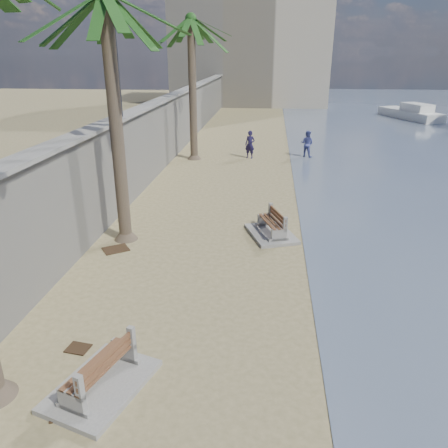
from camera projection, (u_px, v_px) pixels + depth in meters
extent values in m
cube|color=gray|center=(167.00, 130.00, 25.30)|extent=(0.45, 70.00, 3.50)
cube|color=gray|center=(166.00, 98.00, 24.63)|extent=(0.80, 70.00, 0.12)
cube|color=#B7AA93|center=(251.00, 43.00, 52.64)|extent=(18.00, 12.00, 14.00)
cube|color=gray|center=(102.00, 386.00, 8.32)|extent=(1.98, 2.41, 0.11)
cube|color=gray|center=(271.00, 234.00, 15.26)|extent=(1.98, 2.37, 0.11)
cylinder|color=brown|center=(116.00, 129.00, 13.60)|extent=(0.42, 0.42, 7.47)
cylinder|color=brown|center=(193.00, 93.00, 24.76)|extent=(0.44, 0.44, 7.64)
cylinder|color=#2D2D33|center=(116.00, 48.00, 16.29)|extent=(0.12, 0.12, 5.00)
imported|color=#1A153A|center=(250.00, 143.00, 26.05)|extent=(0.79, 0.65, 1.88)
imported|color=#464C91|center=(307.00, 142.00, 26.41)|extent=(1.06, 0.97, 1.76)
cube|color=#382616|center=(63.00, 409.00, 7.82)|extent=(0.62, 0.67, 0.03)
cube|color=#382616|center=(116.00, 249.00, 14.17)|extent=(1.00, 0.96, 0.03)
cube|color=#382616|center=(78.00, 348.00, 9.43)|extent=(0.53, 0.45, 0.03)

